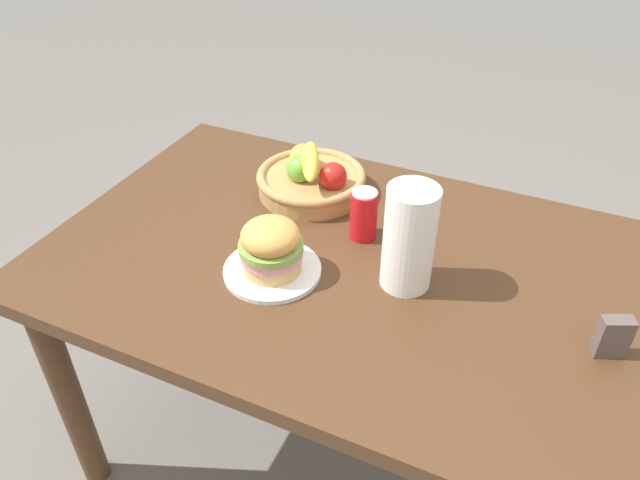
{
  "coord_description": "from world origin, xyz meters",
  "views": [
    {
      "loc": [
        0.4,
        -1.02,
        1.62
      ],
      "look_at": [
        -0.05,
        -0.03,
        0.81
      ],
      "focal_mm": 34.08,
      "sensor_mm": 36.0,
      "label": 1
    }
  ],
  "objects_px": {
    "sandwich": "(271,246)",
    "fruit_basket": "(311,178)",
    "plate": "(272,270)",
    "soda_can": "(365,215)",
    "paper_towel_roll": "(409,238)",
    "napkin_holder": "(613,337)"
  },
  "relations": [
    {
      "from": "sandwich",
      "to": "fruit_basket",
      "type": "bearing_deg",
      "value": 100.67
    },
    {
      "from": "plate",
      "to": "soda_can",
      "type": "bearing_deg",
      "value": 57.0
    },
    {
      "from": "plate",
      "to": "fruit_basket",
      "type": "distance_m",
      "value": 0.35
    },
    {
      "from": "paper_towel_roll",
      "to": "fruit_basket",
      "type": "bearing_deg",
      "value": 144.33
    },
    {
      "from": "soda_can",
      "to": "paper_towel_roll",
      "type": "relative_size",
      "value": 0.53
    },
    {
      "from": "fruit_basket",
      "to": "paper_towel_roll",
      "type": "xyz_separation_m",
      "value": [
        0.34,
        -0.25,
        0.08
      ]
    },
    {
      "from": "plate",
      "to": "sandwich",
      "type": "distance_m",
      "value": 0.07
    },
    {
      "from": "paper_towel_roll",
      "to": "sandwich",
      "type": "bearing_deg",
      "value": -161.8
    },
    {
      "from": "plate",
      "to": "paper_towel_roll",
      "type": "distance_m",
      "value": 0.32
    },
    {
      "from": "sandwich",
      "to": "soda_can",
      "type": "xyz_separation_m",
      "value": [
        0.14,
        0.21,
        -0.01
      ]
    },
    {
      "from": "sandwich",
      "to": "napkin_holder",
      "type": "relative_size",
      "value": 1.59
    },
    {
      "from": "fruit_basket",
      "to": "sandwich",
      "type": "bearing_deg",
      "value": -79.33
    },
    {
      "from": "plate",
      "to": "sandwich",
      "type": "height_order",
      "value": "sandwich"
    },
    {
      "from": "paper_towel_roll",
      "to": "napkin_holder",
      "type": "height_order",
      "value": "paper_towel_roll"
    },
    {
      "from": "plate",
      "to": "sandwich",
      "type": "xyz_separation_m",
      "value": [
        0.0,
        0.0,
        0.07
      ]
    },
    {
      "from": "sandwich",
      "to": "napkin_holder",
      "type": "height_order",
      "value": "sandwich"
    },
    {
      "from": "plate",
      "to": "soda_can",
      "type": "distance_m",
      "value": 0.26
    },
    {
      "from": "paper_towel_roll",
      "to": "napkin_holder",
      "type": "xyz_separation_m",
      "value": [
        0.42,
        -0.04,
        -0.07
      ]
    },
    {
      "from": "plate",
      "to": "napkin_holder",
      "type": "bearing_deg",
      "value": 4.4
    },
    {
      "from": "soda_can",
      "to": "paper_towel_roll",
      "type": "height_order",
      "value": "paper_towel_roll"
    },
    {
      "from": "plate",
      "to": "sandwich",
      "type": "bearing_deg",
      "value": 90.0
    },
    {
      "from": "fruit_basket",
      "to": "paper_towel_roll",
      "type": "bearing_deg",
      "value": -35.67
    }
  ]
}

